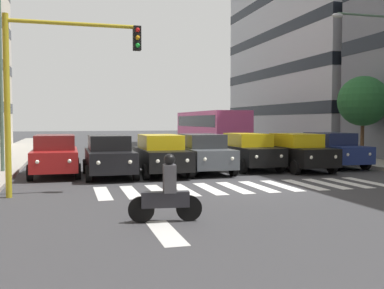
# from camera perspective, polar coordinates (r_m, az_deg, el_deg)

# --- Properties ---
(ground_plane) EXTENTS (180.00, 180.00, 0.00)m
(ground_plane) POSITION_cam_1_polar(r_m,az_deg,el_deg) (15.86, 6.91, -5.40)
(ground_plane) COLOR #38383A
(building_left_block_0) EXTENTS (11.57, 19.49, 22.85)m
(building_left_block_0) POSITION_cam_1_polar(r_m,az_deg,el_deg) (43.83, 16.93, 14.89)
(building_left_block_0) COLOR #ADB2BC
(building_left_block_0) RESTS_ON ground_plane
(crosswalk_markings) EXTENTS (10.35, 2.80, 0.01)m
(crosswalk_markings) POSITION_cam_1_polar(r_m,az_deg,el_deg) (15.86, 6.91, -5.38)
(crosswalk_markings) COLOR silver
(crosswalk_markings) RESTS_ON ground_plane
(lane_arrow_1) EXTENTS (0.50, 2.20, 0.01)m
(lane_arrow_1) POSITION_cam_1_polar(r_m,az_deg,el_deg) (9.50, -3.39, -11.09)
(lane_arrow_1) COLOR silver
(lane_arrow_1) RESTS_ON ground_plane
(car_0) EXTENTS (2.02, 4.44, 1.72)m
(car_0) POSITION_cam_1_polar(r_m,az_deg,el_deg) (23.46, 17.25, -0.61)
(car_0) COLOR navy
(car_0) RESTS_ON ground_plane
(car_1) EXTENTS (2.02, 4.44, 1.72)m
(car_1) POSITION_cam_1_polar(r_m,az_deg,el_deg) (21.47, 13.23, -0.88)
(car_1) COLOR black
(car_1) RESTS_ON ground_plane
(car_2) EXTENTS (2.02, 4.44, 1.72)m
(car_2) POSITION_cam_1_polar(r_m,az_deg,el_deg) (21.40, 7.21, -0.84)
(car_2) COLOR black
(car_2) RESTS_ON ground_plane
(car_3) EXTENTS (2.02, 4.44, 1.72)m
(car_3) POSITION_cam_1_polar(r_m,az_deg,el_deg) (20.02, 1.36, -1.08)
(car_3) COLOR #474C51
(car_3) RESTS_ON ground_plane
(car_4) EXTENTS (2.02, 4.44, 1.72)m
(car_4) POSITION_cam_1_polar(r_m,az_deg,el_deg) (19.21, -3.98, -1.26)
(car_4) COLOR black
(car_4) RESTS_ON ground_plane
(car_5) EXTENTS (2.02, 4.44, 1.72)m
(car_5) POSITION_cam_1_polar(r_m,az_deg,el_deg) (18.85, -10.51, -1.38)
(car_5) COLOR black
(car_5) RESTS_ON ground_plane
(car_6) EXTENTS (2.02, 4.44, 1.72)m
(car_6) POSITION_cam_1_polar(r_m,az_deg,el_deg) (19.75, -17.01, -1.27)
(car_6) COLOR maroon
(car_6) RESTS_ON ground_plane
(bus_behind_traffic) EXTENTS (2.78, 10.50, 3.00)m
(bus_behind_traffic) POSITION_cam_1_polar(r_m,az_deg,el_deg) (33.67, 2.34, 2.25)
(bus_behind_traffic) COLOR #DB5193
(bus_behind_traffic) RESTS_ON ground_plane
(motorcycle_with_rider) EXTENTS (1.70, 0.39, 1.57)m
(motorcycle_with_rider) POSITION_cam_1_polar(r_m,az_deg,el_deg) (10.34, -3.24, -6.29)
(motorcycle_with_rider) COLOR black
(motorcycle_with_rider) RESTS_ON ground_plane
(traffic_light_gantry) EXTENTS (4.12, 0.36, 5.50)m
(traffic_light_gantry) POSITION_cam_1_polar(r_m,az_deg,el_deg) (14.49, -17.90, 8.29)
(traffic_light_gantry) COLOR #AD991E
(traffic_light_gantry) RESTS_ON ground_plane
(street_lamp_left) EXTENTS (3.30, 0.28, 7.16)m
(street_lamp_left) POSITION_cam_1_polar(r_m,az_deg,el_deg) (22.98, 22.95, 8.42)
(street_lamp_left) COLOR #4C6B56
(street_lamp_left) RESTS_ON sidewalk_left
(street_lamp_right) EXTENTS (3.07, 0.28, 7.84)m
(street_lamp_right) POSITION_cam_1_polar(r_m,az_deg,el_deg) (21.03, -21.91, 9.88)
(street_lamp_right) COLOR #4C6B56
(street_lamp_right) RESTS_ON sidewalk_right
(street_tree_1) EXTENTS (2.79, 2.79, 4.66)m
(street_tree_1) POSITION_cam_1_polar(r_m,az_deg,el_deg) (26.85, 20.90, 5.16)
(street_tree_1) COLOR #513823
(street_tree_1) RESTS_ON sidewalk_left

